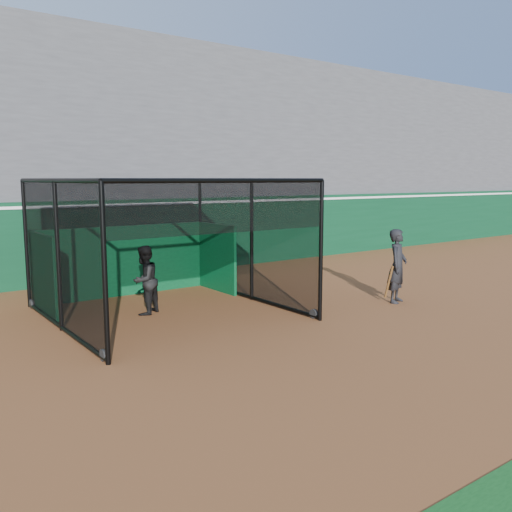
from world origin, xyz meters
TOP-DOWN VIEW (x-y plane):
  - ground at (0.00, 0.00)m, footprint 120.00×120.00m
  - outfield_wall at (0.00, 8.50)m, footprint 50.00×0.50m
  - grandstand at (0.00, 12.27)m, footprint 50.00×7.85m
  - batting_cage at (-0.98, 3.43)m, footprint 5.01×5.32m
  - batter at (-1.43, 3.65)m, footprint 1.00×0.95m
  - on_deck_player at (4.32, 0.97)m, footprint 0.82×0.70m

SIDE VIEW (x-z plane):
  - ground at x=0.00m, z-range 0.00..0.00m
  - batter at x=-1.43m, z-range 0.00..1.62m
  - on_deck_player at x=4.32m, z-range 0.00..1.89m
  - outfield_wall at x=0.00m, z-range 0.04..2.54m
  - batting_cage at x=-0.98m, z-range 0.00..3.12m
  - grandstand at x=0.00m, z-range 0.00..8.95m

